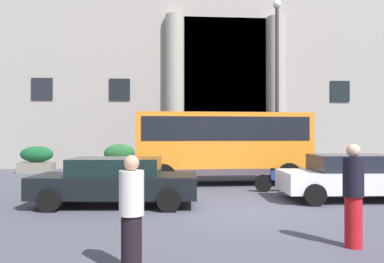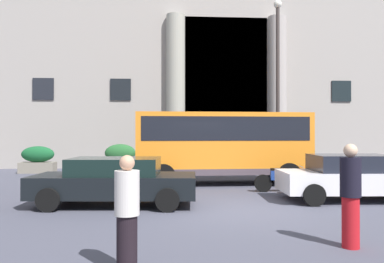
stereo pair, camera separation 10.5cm
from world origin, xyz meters
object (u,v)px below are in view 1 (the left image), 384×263
Objects in this scene: motorcycle_near_kerb at (283,179)px; scooter_by_planter at (371,178)px; orange_minibus at (222,142)px; hedge_planter_far_west at (37,160)px; parked_compact_extra at (116,181)px; hedge_planter_entrance_left at (297,157)px; parked_coupe_end at (352,177)px; bus_stop_sign at (307,141)px; pedestrian_woman_dark_dress at (353,195)px; lamppost_plaza_centre at (277,74)px; hedge_planter_east at (119,159)px; pedestrian_woman_with_bag at (131,214)px.

scooter_by_planter is (3.12, -0.04, 0.00)m from motorcycle_near_kerb.
orange_minibus reaches higher than hedge_planter_far_west.
parked_compact_extra is at bearing -172.99° from scooter_by_planter.
scooter_by_planter is (0.00, -7.51, -0.28)m from hedge_planter_entrance_left.
orange_minibus is 1.49× the size of parked_compact_extra.
scooter_by_planter is at bearing -28.25° from orange_minibus.
bus_stop_sign is at bearing 84.21° from parked_coupe_end.
hedge_planter_far_west is at bearing 144.51° from scooter_by_planter.
hedge_planter_far_west is 15.60m from scooter_by_planter.
parked_coupe_end is at bearing -138.33° from scooter_by_planter.
hedge_planter_far_west is 0.86× the size of motorcycle_near_kerb.
parked_coupe_end reaches higher than scooter_by_planter.
parked_compact_extra is at bearing 43.93° from pedestrian_woman_dark_dress.
parked_compact_extra is at bearing -131.23° from lamppost_plaza_centre.
hedge_planter_east is at bearing 179.59° from hedge_planter_entrance_left.
pedestrian_woman_dark_dress is at bearing -100.39° from lamppost_plaza_centre.
hedge_planter_east is at bearing 134.53° from scooter_by_planter.
parked_coupe_end is (-1.55, -9.28, -0.03)m from hedge_planter_entrance_left.
pedestrian_woman_dark_dress reaches higher than parked_compact_extra.
hedge_planter_entrance_left is 8.11m from motorcycle_near_kerb.
scooter_by_planter is at bearing 17.93° from parked_compact_extra.
pedestrian_woman_dark_dress is 3.93m from pedestrian_woman_with_bag.
lamppost_plaza_centre is (-0.07, 7.55, 4.23)m from parked_coupe_end.
pedestrian_woman_with_bag reaches higher than scooter_by_planter.
parked_coupe_end is at bearing -98.41° from bus_stop_sign.
parked_compact_extra is at bearing -84.31° from hedge_planter_east.
pedestrian_woman_dark_dress reaches higher than scooter_by_planter.
hedge_planter_entrance_left is 7.52m from scooter_by_planter.
motorcycle_near_kerb is 1.10× the size of pedestrian_woman_dark_dress.
orange_minibus reaches higher than parked_compact_extra.
parked_compact_extra is (0.97, -9.70, -0.02)m from hedge_planter_east.
orange_minibus is at bearing 146.70° from scooter_by_planter.
scooter_by_planter is at bearing -89.98° from hedge_planter_entrance_left.
pedestrian_woman_dark_dress reaches higher than motorcycle_near_kerb.
bus_stop_sign reaches higher than scooter_by_planter.
parked_coupe_end is at bearing -89.49° from lamppost_plaza_centre.
lamppost_plaza_centre is (-1.62, 5.78, 4.49)m from scooter_by_planter.
bus_stop_sign is 0.32× the size of lamppost_plaza_centre.
pedestrian_woman_dark_dress reaches higher than hedge_planter_far_west.
parked_coupe_end is 2.53× the size of pedestrian_woman_with_bag.
bus_stop_sign is 13.90m from pedestrian_woman_with_bag.
parked_compact_extra reaches higher than scooter_by_planter.
pedestrian_woman_dark_dress is (5.63, -14.14, 0.22)m from hedge_planter_east.
parked_compact_extra is 8.81m from scooter_by_planter.
hedge_planter_east reaches higher than parked_coupe_end.
bus_stop_sign is at bearing 66.41° from motorcycle_near_kerb.
orange_minibus reaches higher than hedge_planter_entrance_left.
lamppost_plaza_centre is (12.08, -1.68, 4.28)m from hedge_planter_far_west.
lamppost_plaza_centre is at bearing 98.75° from scooter_by_planter.
parked_compact_extra is at bearing -174.45° from parked_coupe_end.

